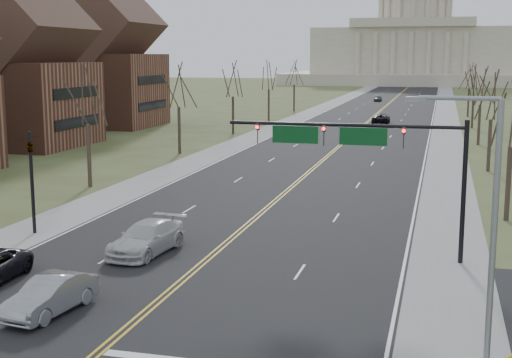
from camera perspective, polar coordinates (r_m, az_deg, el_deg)
The scene contains 28 objects.
ground at distance 27.14m, azimuth -11.46°, elevation -12.59°, with size 600.00×600.00×0.00m, color #4B4D26.
road at distance 133.31m, azimuth 9.80°, elevation 5.29°, with size 20.00×380.00×0.01m, color black.
cross_road at distance 32.27m, azimuth -6.74°, elevation -8.77°, with size 120.00×14.00×0.01m, color black.
sidewalk_left at distance 134.86m, azimuth 4.69°, elevation 5.45°, with size 4.00×380.00×0.03m, color gray.
sidewalk_right at distance 132.83m, azimuth 14.98°, elevation 5.09°, with size 4.00×380.00×0.03m, color gray.
center_line at distance 133.31m, azimuth 9.80°, elevation 5.29°, with size 0.42×380.00×0.01m, color gold.
edge_line_left at distance 134.50m, azimuth 5.62°, elevation 5.43°, with size 0.15×380.00×0.01m, color silver.
edge_line_right at distance 132.84m, azimuth 14.03°, elevation 5.13°, with size 0.15×380.00×0.01m, color silver.
capitol at distance 272.61m, azimuth 12.50°, elevation 10.45°, with size 90.00×60.00×50.00m.
signal_mast at distance 36.42m, azimuth 8.47°, elevation 2.63°, with size 12.12×0.44×7.20m.
signal_left at distance 43.06m, azimuth -17.53°, elevation 0.63°, with size 0.32×0.36×6.00m.
street_light at distance 23.04m, azimuth 17.88°, elevation -3.28°, with size 2.90×0.25×9.07m.
tree_r_0 at distance 46.77m, azimuth 19.83°, elevation 4.70°, with size 3.74×3.74×8.50m.
tree_l_0 at distance 57.21m, azimuth -13.39°, elevation 6.25°, with size 3.96×3.96×9.00m.
tree_r_1 at distance 66.67m, azimuth 18.35°, elevation 6.15°, with size 3.74×3.74×8.50m.
tree_l_1 at distance 75.44m, azimuth -6.22°, elevation 7.26°, with size 3.96×3.96×9.00m.
tree_r_2 at distance 86.61m, azimuth 17.56°, elevation 6.93°, with size 3.74×3.74×8.50m.
tree_l_2 at distance 94.38m, azimuth -1.86°, elevation 7.82°, with size 3.96×3.96×9.00m.
tree_r_3 at distance 106.58m, azimuth 17.06°, elevation 7.42°, with size 3.74×3.74×8.50m.
tree_l_3 at distance 113.69m, azimuth 1.03°, elevation 8.17°, with size 3.96×3.96×9.00m.
tree_r_4 at distance 126.56m, azimuth 16.71°, elevation 7.75°, with size 3.74×3.74×8.50m.
tree_l_4 at distance 133.20m, azimuth 3.08°, elevation 8.40°, with size 3.96×3.96×9.00m.
bldg_left_mid at distance 86.53m, azimuth -18.68°, elevation 8.19°, with size 15.10×14.28×20.75m.
bldg_left_far at distance 108.31m, azimuth -12.58°, elevation 9.23°, with size 17.10×14.28×23.25m.
car_sb_inner_lead at distance 30.17m, azimuth -16.13°, elevation -8.92°, with size 1.59×4.55×1.50m, color #919498.
car_sb_inner_second at distance 37.93m, azimuth -8.77°, elevation -4.69°, with size 2.28×5.61×1.63m, color silver.
car_far_nb at distance 110.84m, azimuth 9.97°, elevation 4.78°, with size 2.53×5.48×1.52m, color black.
car_far_sb at distance 165.44m, azimuth 9.72°, elevation 6.39°, with size 1.60×3.98×1.36m, color #51555A.
Camera 1 is at (11.31, -22.43, 10.27)m, focal length 50.00 mm.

